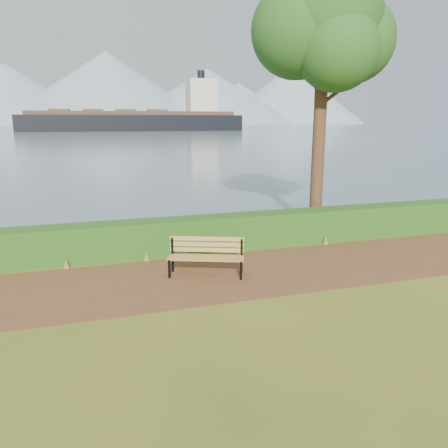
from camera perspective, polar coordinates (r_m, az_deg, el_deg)
name	(u,v)px	position (r m, az deg, el deg)	size (l,w,h in m)	color
ground	(204,282)	(10.63, -2.62, -7.56)	(140.00, 140.00, 0.00)	#4D5A19
path	(201,277)	(10.90, -3.02, -6.99)	(40.00, 3.40, 0.01)	brown
hedge	(181,235)	(12.89, -5.62, -1.49)	(32.00, 0.85, 1.00)	#1F4914
water	(88,127)	(269.64, -17.33, 12.06)	(700.00, 510.00, 0.00)	slate
mountains	(73,91)	(416.39, -19.13, 16.04)	(585.00, 190.00, 70.00)	#8095AB
bench	(206,254)	(10.94, -2.33, -3.91)	(1.95, 1.20, 0.95)	black
tree	(324,25)	(15.33, 12.95, 24.00)	(4.68, 3.95, 9.01)	#3D2519
cargo_ship	(142,121)	(158.24, -10.69, 13.08)	(75.33, 13.08, 22.81)	black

